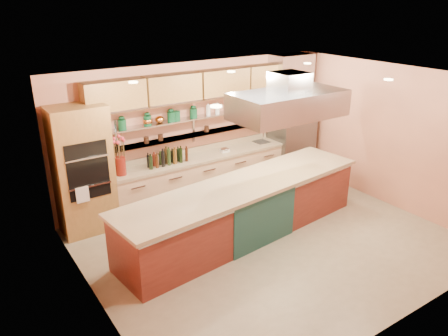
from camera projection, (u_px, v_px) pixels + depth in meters
floor at (269, 242)px, 7.60m from camera, size 6.00×5.00×0.02m
ceiling at (276, 80)px, 6.57m from camera, size 6.00×5.00×0.02m
wall_back at (195, 130)px, 9.02m from camera, size 6.00×0.04×2.80m
wall_front at (408, 230)px, 5.15m from camera, size 6.00×0.04×2.80m
wall_left at (90, 214)px, 5.53m from camera, size 0.04×5.00×2.80m
wall_right at (390, 136)px, 8.64m from camera, size 0.04×5.00×2.80m
oven_stack at (83, 171)px, 7.60m from camera, size 0.95×0.64×2.30m
refrigerator at (291, 132)px, 10.09m from camera, size 0.95×0.72×2.10m
back_counter at (201, 177)px, 9.10m from camera, size 3.84×0.64×0.93m
wall_shelf_lower at (196, 134)px, 8.91m from camera, size 3.60×0.26×0.03m
wall_shelf_upper at (196, 118)px, 8.78m from camera, size 3.60×0.26×0.03m
upper_cabinets at (198, 86)px, 8.53m from camera, size 4.60×0.36×0.55m
range_hood at (288, 104)px, 7.48m from camera, size 2.00×1.00×0.45m
ceiling_downlights at (268, 80)px, 6.74m from camera, size 4.00×2.80×0.02m
island at (244, 209)px, 7.65m from camera, size 4.82×1.53×0.99m
flower_vase at (121, 166)px, 7.94m from camera, size 0.22×0.22×0.34m
oil_bottle_cluster at (168, 157)px, 8.44m from camera, size 0.90×0.30×0.29m
kitchen_scale at (225, 150)px, 9.16m from camera, size 0.20×0.17×0.10m
bar_faucet at (263, 137)px, 9.79m from camera, size 0.04×0.04×0.23m
copper_kettle at (160, 119)px, 8.34m from camera, size 0.23×0.23×0.14m
green_canister at (176, 116)px, 8.52m from camera, size 0.18×0.18×0.18m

